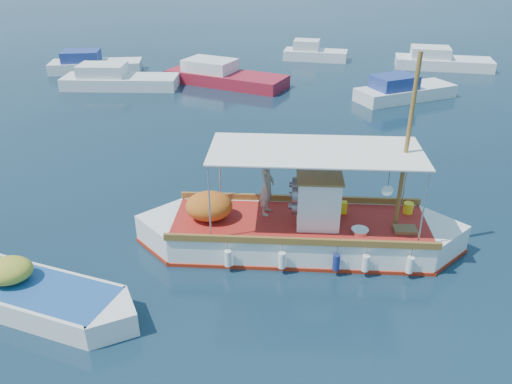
{
  "coord_description": "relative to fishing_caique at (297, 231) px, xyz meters",
  "views": [
    {
      "loc": [
        -1.87,
        -14.56,
        9.28
      ],
      "look_at": [
        -1.27,
        0.0,
        1.77
      ],
      "focal_mm": 35.0,
      "sensor_mm": 36.0,
      "label": 1
    }
  ],
  "objects": [
    {
      "name": "dinghy",
      "position": [
        -7.63,
        -2.74,
        -0.26
      ],
      "size": [
        6.04,
        3.51,
        1.6
      ],
      "rotation": [
        0.0,
        0.0,
        -0.4
      ],
      "color": "white",
      "rests_on": "ground"
    },
    {
      "name": "fishing_caique",
      "position": [
        0.0,
        0.0,
        0.0
      ],
      "size": [
        10.91,
        3.85,
        6.69
      ],
      "rotation": [
        0.0,
        0.0,
        -0.1
      ],
      "color": "white",
      "rests_on": "ground"
    },
    {
      "name": "bg_boat_far_n",
      "position": [
        4.6,
        28.06,
        -0.1
      ],
      "size": [
        5.51,
        3.25,
        1.8
      ],
      "rotation": [
        0.0,
        0.0,
        -0.26
      ],
      "color": "silver",
      "rests_on": "ground"
    },
    {
      "name": "bg_boat_ne",
      "position": [
        8.61,
        16.53,
        -0.1
      ],
      "size": [
        6.82,
        4.41,
        1.8
      ],
      "rotation": [
        0.0,
        0.0,
        0.38
      ],
      "color": "silver",
      "rests_on": "ground"
    },
    {
      "name": "bg_boat_nw",
      "position": [
        -10.01,
        20.03,
        -0.1
      ],
      "size": [
        7.84,
        2.95,
        1.8
      ],
      "rotation": [
        0.0,
        0.0,
        -0.07
      ],
      "color": "silver",
      "rests_on": "ground"
    },
    {
      "name": "bg_boat_e",
      "position": [
        14.09,
        24.69,
        -0.1
      ],
      "size": [
        7.64,
        4.29,
        1.8
      ],
      "rotation": [
        0.0,
        0.0,
        -0.25
      ],
      "color": "silver",
      "rests_on": "ground"
    },
    {
      "name": "bg_boat_far_w",
      "position": [
        -12.76,
        24.68,
        -0.1
      ],
      "size": [
        6.87,
        2.75,
        1.8
      ],
      "rotation": [
        0.0,
        0.0,
        0.07
      ],
      "color": "silver",
      "rests_on": "ground"
    },
    {
      "name": "ground",
      "position": [
        -0.07,
        0.6,
        -0.59
      ],
      "size": [
        160.0,
        160.0,
        0.0
      ],
      "primitive_type": "plane",
      "color": "black",
      "rests_on": "ground"
    },
    {
      "name": "bg_boat_n",
      "position": [
        -2.83,
        20.76,
        -0.1
      ],
      "size": [
        8.79,
        6.56,
        1.8
      ],
      "rotation": [
        0.0,
        0.0,
        -0.51
      ],
      "color": "maroon",
      "rests_on": "ground"
    }
  ]
}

